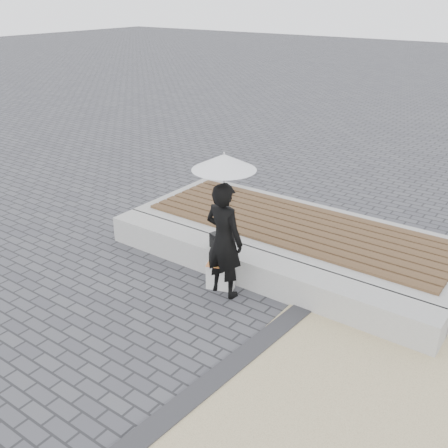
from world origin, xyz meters
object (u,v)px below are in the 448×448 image
at_px(handbag, 218,243).
at_px(canvas_tote, 220,276).
at_px(woman, 224,240).
at_px(seating_ledge, 254,269).
at_px(parasol, 224,162).

distance_m(handbag, canvas_tote, 0.48).
distance_m(woman, handbag, 0.55).
xyz_separation_m(seating_ledge, canvas_tote, (-0.27, -0.40, -0.01)).
relative_size(parasol, handbag, 3.33).
xyz_separation_m(handbag, canvas_tote, (0.23, -0.27, -0.31)).
xyz_separation_m(woman, parasol, (0.00, 0.00, 1.03)).
bearing_deg(handbag, canvas_tote, -31.19).
distance_m(woman, canvas_tote, 0.60).
relative_size(seating_ledge, parasol, 4.99).
relative_size(woman, canvas_tote, 4.03).
relative_size(woman, handbag, 5.15).
height_order(woman, handbag, woman).
bearing_deg(seating_ledge, canvas_tote, -124.11).
xyz_separation_m(seating_ledge, woman, (-0.16, -0.46, 0.57)).
height_order(woman, parasol, parasol).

